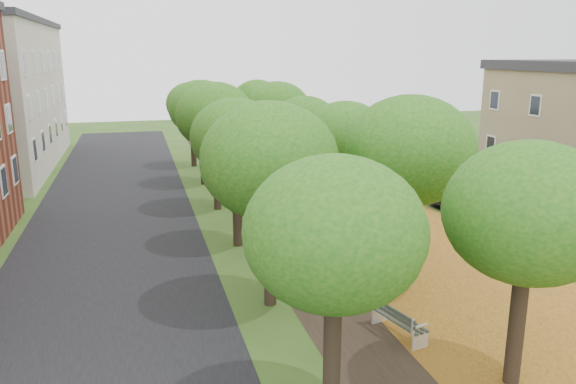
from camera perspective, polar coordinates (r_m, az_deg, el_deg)
street_asphalt at (r=26.93m, az=-17.46°, el=-4.11°), size 8.00×70.00×0.01m
footpath at (r=27.58m, az=-1.70°, el=-3.02°), size 3.20×70.00×0.01m
leaf_verge at (r=29.10m, az=7.92°, el=-2.24°), size 7.50×70.00×0.01m
parking_lot at (r=34.06m, az=20.54°, el=-0.62°), size 9.00×16.00×0.01m
tree_row_west at (r=26.19m, az=-6.49°, el=6.16°), size 3.95×33.95×6.25m
tree_row_east at (r=27.32m, az=3.57°, el=6.55°), size 3.95×33.95×6.25m
bench at (r=17.07m, az=11.05°, el=-12.65°), size 1.04×2.08×0.95m
car_red at (r=30.63m, az=19.72°, el=-0.91°), size 4.04×2.34×1.26m
car_grey at (r=32.23m, az=17.39°, el=0.02°), size 4.80×3.19×1.29m
car_white at (r=35.92m, az=13.66°, el=1.61°), size 4.65×2.59×1.23m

